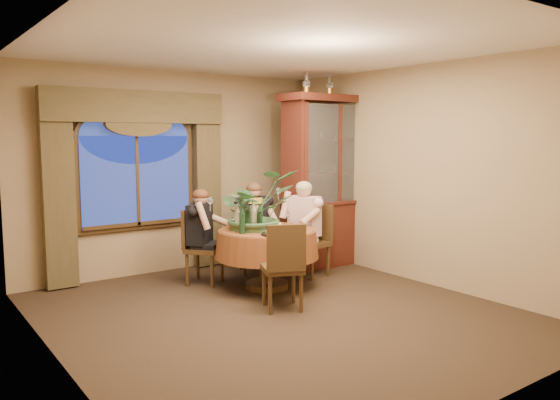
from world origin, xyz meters
TOP-DOWN VIEW (x-y plane):
  - floor at (0.00, 0.00)m, footprint 5.00×5.00m
  - wall_back at (0.00, 2.50)m, footprint 4.50×0.00m
  - wall_right at (2.25, 0.00)m, footprint 0.00×5.00m
  - ceiling at (0.00, 0.00)m, footprint 5.00×5.00m
  - window at (-0.60, 2.43)m, footprint 1.62×0.10m
  - arched_transom at (-0.60, 2.43)m, footprint 1.60×0.06m
  - drapery_left at (-1.63, 2.38)m, footprint 0.38×0.14m
  - drapery_right at (0.43, 2.38)m, footprint 0.38×0.14m
  - swag_valance at (-0.60, 2.35)m, footprint 2.45×0.16m
  - dining_table at (0.45, 0.89)m, footprint 1.51×1.51m
  - china_cabinet at (1.96, 1.47)m, footprint 1.53×0.60m
  - oil_lamp_left at (1.53, 1.47)m, footprint 0.11×0.11m
  - oil_lamp_center at (1.96, 1.47)m, footprint 0.11×0.11m
  - oil_lamp_right at (2.39, 1.47)m, footprint 0.11×0.11m
  - chair_right at (1.27, 1.03)m, footprint 0.49×0.49m
  - chair_back_right at (0.79, 1.69)m, footprint 0.55×0.55m
  - chair_back at (-0.08, 1.54)m, footprint 0.59×0.59m
  - chair_front_left at (0.12, 0.11)m, footprint 0.55×0.55m
  - person_pink at (1.22, 1.11)m, footprint 0.54×0.56m
  - person_back at (-0.13, 1.57)m, footprint 0.60×0.60m
  - person_scarf at (0.79, 1.70)m, footprint 0.58×0.56m
  - stoneware_vase at (0.37, 1.03)m, footprint 0.16×0.16m
  - centerpiece_plant at (0.36, 1.01)m, footprint 0.98×1.09m
  - olive_bowl at (0.53, 0.86)m, footprint 0.14×0.14m
  - cheese_platter at (0.30, 0.49)m, footprint 0.34×0.34m
  - wine_bottle_0 at (0.14, 0.85)m, footprint 0.07×0.07m
  - wine_bottle_1 at (0.27, 0.92)m, footprint 0.07×0.07m
  - wine_bottle_2 at (0.08, 0.98)m, footprint 0.07×0.07m
  - wine_bottle_3 at (0.03, 0.80)m, footprint 0.07×0.07m
  - wine_bottle_4 at (0.32, 0.85)m, footprint 0.07×0.07m
  - wine_bottle_5 at (0.20, 1.08)m, footprint 0.07×0.07m
  - tasting_paper_0 at (0.63, 0.74)m, footprint 0.33×0.36m
  - tasting_paper_1 at (0.73, 1.14)m, footprint 0.34×0.37m
  - tasting_paper_2 at (0.36, 0.62)m, footprint 0.28×0.34m
  - wine_glass_person_pink at (0.86, 1.01)m, footprint 0.07×0.07m
  - wine_glass_person_back at (0.17, 1.21)m, footprint 0.07×0.07m
  - wine_glass_person_scarf at (0.61, 1.28)m, footprint 0.07×0.07m

SIDE VIEW (x-z plane):
  - floor at x=0.00m, z-range 0.00..0.00m
  - dining_table at x=0.45m, z-range 0.00..0.75m
  - chair_right at x=1.27m, z-range 0.00..0.96m
  - chair_back_right at x=0.79m, z-range 0.00..0.96m
  - chair_back at x=-0.08m, z-range 0.00..0.96m
  - chair_front_left at x=0.12m, z-range 0.00..0.96m
  - person_back at x=-0.13m, z-range 0.00..1.23m
  - person_scarf at x=0.79m, z-range 0.00..1.27m
  - person_pink at x=1.22m, z-range 0.00..1.30m
  - tasting_paper_0 at x=0.63m, z-range 0.75..0.76m
  - tasting_paper_1 at x=0.73m, z-range 0.75..0.76m
  - tasting_paper_2 at x=0.36m, z-range 0.75..0.76m
  - cheese_platter at x=0.30m, z-range 0.75..0.77m
  - olive_bowl at x=0.53m, z-range 0.75..0.79m
  - wine_glass_person_pink at x=0.86m, z-range 0.75..0.93m
  - wine_glass_person_back at x=0.17m, z-range 0.75..0.93m
  - wine_glass_person_scarf at x=0.61m, z-range 0.75..0.93m
  - stoneware_vase at x=0.37m, z-range 0.75..1.04m
  - wine_bottle_0 at x=0.14m, z-range 0.75..1.08m
  - wine_bottle_1 at x=0.27m, z-range 0.75..1.08m
  - wine_bottle_2 at x=0.08m, z-range 0.75..1.08m
  - wine_bottle_3 at x=0.03m, z-range 0.75..1.08m
  - wine_bottle_4 at x=0.32m, z-range 0.75..1.08m
  - wine_bottle_5 at x=0.20m, z-range 0.75..1.08m
  - drapery_left at x=-1.63m, z-range 0.02..2.34m
  - drapery_right at x=0.43m, z-range 0.02..2.34m
  - china_cabinet at x=1.96m, z-range 0.00..2.48m
  - window at x=-0.60m, z-range 0.64..1.96m
  - centerpiece_plant at x=0.36m, z-range 0.95..1.80m
  - wall_back at x=0.00m, z-range -0.85..3.65m
  - wall_right at x=2.25m, z-range -1.10..3.90m
  - arched_transom at x=-0.60m, z-range 1.86..2.30m
  - swag_valance at x=-0.60m, z-range 2.07..2.49m
  - oil_lamp_left at x=1.53m, z-range 2.48..2.82m
  - oil_lamp_center at x=1.96m, z-range 2.48..2.82m
  - oil_lamp_right at x=2.39m, z-range 2.48..2.82m
  - ceiling at x=0.00m, z-range 2.80..2.80m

